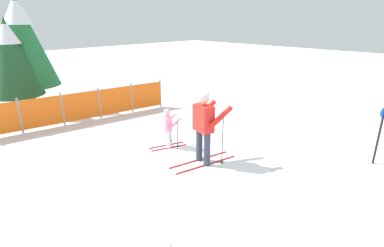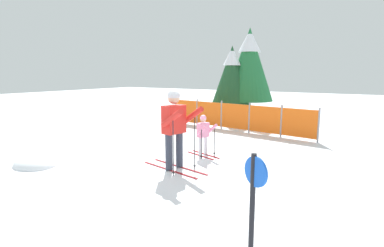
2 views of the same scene
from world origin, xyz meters
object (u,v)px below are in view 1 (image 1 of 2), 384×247
at_px(conifer_far, 21,39).
at_px(trail_marker, 381,129).
at_px(safety_fence, 81,106).
at_px(skier_child, 168,125).
at_px(conifer_near, 10,56).
at_px(skier_adult, 204,120).

bearing_deg(conifer_far, trail_marker, -68.50).
height_order(safety_fence, trail_marker, trail_marker).
height_order(skier_child, conifer_near, conifer_near).
bearing_deg(safety_fence, trail_marker, -65.30).
distance_m(conifer_near, trail_marker, 11.51).
relative_size(skier_child, trail_marker, 0.75).
xyz_separation_m(conifer_far, conifer_near, (-0.60, -0.58, -0.51)).
distance_m(skier_child, trail_marker, 5.19).
bearing_deg(safety_fence, conifer_near, 117.53).
bearing_deg(trail_marker, safety_fence, 114.70).
xyz_separation_m(skier_adult, conifer_far, (-1.38, 7.98, 1.53)).
bearing_deg(conifer_near, skier_adult, -75.03).
xyz_separation_m(safety_fence, conifer_far, (-0.65, 2.97, 2.06)).
distance_m(skier_adult, conifer_far, 8.24).
xyz_separation_m(skier_adult, skier_child, (-0.01, 1.33, -0.45)).
height_order(safety_fence, conifer_far, conifer_far).
bearing_deg(safety_fence, conifer_far, 102.25).
height_order(conifer_near, trail_marker, conifer_near).
relative_size(skier_adult, skier_child, 1.66).
bearing_deg(skier_adult, safety_fence, 109.88).
bearing_deg(trail_marker, skier_child, 124.52).
relative_size(conifer_far, conifer_near, 1.24).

